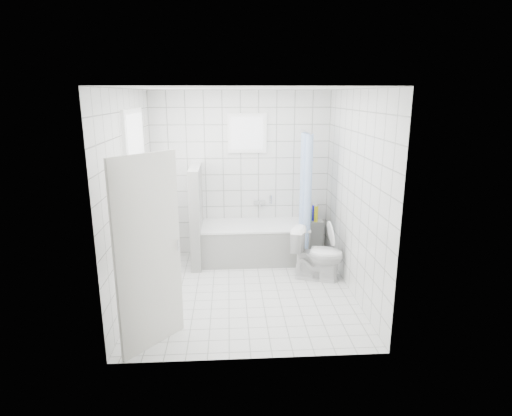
{
  "coord_description": "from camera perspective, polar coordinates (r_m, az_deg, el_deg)",
  "views": [
    {
      "loc": [
        -0.18,
        -5.2,
        2.53
      ],
      "look_at": [
        0.17,
        0.35,
        1.05
      ],
      "focal_mm": 30.0,
      "sensor_mm": 36.0,
      "label": 1
    }
  ],
  "objects": [
    {
      "name": "ledge_bottles",
      "position": [
        6.94,
        7.53,
        -0.8
      ],
      "size": [
        0.17,
        0.17,
        0.26
      ],
      "color": "#1919CC",
      "rests_on": "tiled_ledge"
    },
    {
      "name": "wall_right",
      "position": [
        5.57,
        13.0,
        1.77
      ],
      "size": [
        0.02,
        3.0,
        2.6
      ],
      "primitive_type": "cube",
      "color": "white",
      "rests_on": "ground"
    },
    {
      "name": "wall_back",
      "position": [
        6.81,
        -2.02,
        4.49
      ],
      "size": [
        2.8,
        0.02,
        2.6
      ],
      "primitive_type": "cube",
      "color": "white",
      "rests_on": "ground"
    },
    {
      "name": "ground",
      "position": [
        5.79,
        -1.45,
        -11.03
      ],
      "size": [
        3.0,
        3.0,
        0.0
      ],
      "primitive_type": "plane",
      "color": "white",
      "rests_on": "ground"
    },
    {
      "name": "window_sill",
      "position": [
        5.86,
        -14.55,
        -2.16
      ],
      "size": [
        0.18,
        1.02,
        0.08
      ],
      "primitive_type": "cube",
      "color": "white",
      "rests_on": "wall_left"
    },
    {
      "name": "toilet",
      "position": [
        6.09,
        8.18,
        -6.08
      ],
      "size": [
        0.81,
        0.61,
        0.73
      ],
      "primitive_type": "imported",
      "rotation": [
        0.0,
        0.0,
        1.25
      ],
      "color": "white",
      "rests_on": "ground"
    },
    {
      "name": "tiled_ledge",
      "position": [
        7.08,
        7.19,
        -3.8
      ],
      "size": [
        0.4,
        0.24,
        0.55
      ],
      "primitive_type": "cube",
      "color": "white",
      "rests_on": "ground"
    },
    {
      "name": "partition_wall",
      "position": [
        6.54,
        -7.93,
        -1.03
      ],
      "size": [
        0.15,
        0.85,
        1.5
      ],
      "primitive_type": "cube",
      "color": "white",
      "rests_on": "ground"
    },
    {
      "name": "door",
      "position": [
        4.38,
        -14.09,
        -6.0
      ],
      "size": [
        0.54,
        0.64,
        2.0
      ],
      "primitive_type": "cube",
      "rotation": [
        0.0,
        0.0,
        -0.7
      ],
      "color": "silver",
      "rests_on": "ground"
    },
    {
      "name": "shower_curtain",
      "position": [
        6.43,
        6.63,
        1.96
      ],
      "size": [
        0.14,
        0.48,
        1.78
      ],
      "primitive_type": null,
      "color": "#4679D0",
      "rests_on": "curtain_rod"
    },
    {
      "name": "tub_faucet",
      "position": [
        6.89,
        0.45,
        0.78
      ],
      "size": [
        0.18,
        0.06,
        0.06
      ],
      "primitive_type": "cube",
      "color": "silver",
      "rests_on": "wall_back"
    },
    {
      "name": "window_left",
      "position": [
        5.7,
        -15.48,
        4.97
      ],
      "size": [
        0.01,
        0.9,
        1.4
      ],
      "primitive_type": "cube",
      "color": "white",
      "rests_on": "wall_left"
    },
    {
      "name": "sill_bottles",
      "position": [
        5.74,
        -14.7,
        -0.77
      ],
      "size": [
        0.16,
        0.77,
        0.32
      ],
      "color": "#CF50A1",
      "rests_on": "window_sill"
    },
    {
      "name": "curtain_rod",
      "position": [
        6.42,
        6.67,
        10.07
      ],
      "size": [
        0.02,
        0.8,
        0.02
      ],
      "primitive_type": "cylinder",
      "rotation": [
        1.57,
        0.0,
        0.0
      ],
      "color": "silver",
      "rests_on": "wall_back"
    },
    {
      "name": "wall_left",
      "position": [
        5.48,
        -16.34,
        1.32
      ],
      "size": [
        0.02,
        3.0,
        2.6
      ],
      "primitive_type": "cube",
      "color": "white",
      "rests_on": "ground"
    },
    {
      "name": "wall_front",
      "position": [
        3.9,
        -0.73,
        -3.47
      ],
      "size": [
        2.8,
        0.02,
        2.6
      ],
      "primitive_type": "cube",
      "color": "white",
      "rests_on": "ground"
    },
    {
      "name": "ceiling",
      "position": [
        5.2,
        -1.65,
        15.67
      ],
      "size": [
        3.0,
        3.0,
        0.0
      ],
      "primitive_type": "plane",
      "rotation": [
        3.14,
        0.0,
        0.0
      ],
      "color": "white",
      "rests_on": "ground"
    },
    {
      "name": "bathtub",
      "position": [
        6.72,
        -0.21,
        -4.56
      ],
      "size": [
        1.64,
        0.77,
        0.58
      ],
      "color": "white",
      "rests_on": "ground"
    },
    {
      "name": "window_back",
      "position": [
        6.69,
        -1.19,
        9.92
      ],
      "size": [
        0.5,
        0.01,
        0.5
      ],
      "primitive_type": "cube",
      "color": "white",
      "rests_on": "wall_back"
    }
  ]
}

